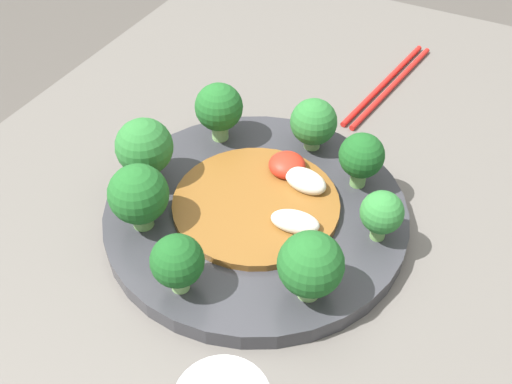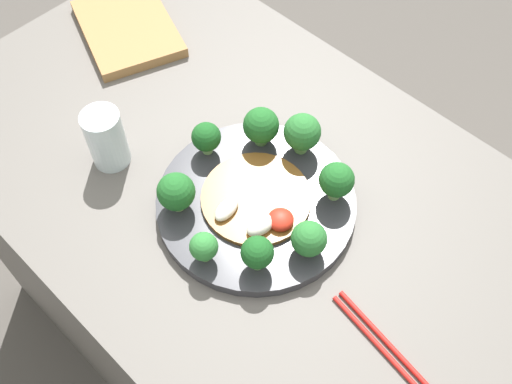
{
  "view_description": "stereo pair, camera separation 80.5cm",
  "coord_description": "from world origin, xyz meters",
  "px_view_note": "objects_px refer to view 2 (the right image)",
  "views": [
    {
      "loc": [
        0.34,
        0.22,
        1.17
      ],
      "look_at": [
        -0.03,
        0.03,
        0.77
      ],
      "focal_mm": 42.0,
      "sensor_mm": 36.0,
      "label": 1
    },
    {
      "loc": [
        -0.37,
        0.38,
        1.51
      ],
      "look_at": [
        -0.03,
        0.03,
        0.77
      ],
      "focal_mm": 42.0,
      "sensor_mm": 36.0,
      "label": 2
    }
  ],
  "objects_px": {
    "broccoli_southeast": "(261,126)",
    "broccoli_northeast": "(176,192)",
    "broccoli_east": "(206,137)",
    "drinking_glass": "(106,138)",
    "chopsticks": "(394,356)",
    "broccoli_southwest": "(337,180)",
    "cutting_board": "(128,28)",
    "broccoli_west": "(309,239)",
    "broccoli_northwest": "(257,253)",
    "broccoli_south": "(302,133)",
    "plate": "(256,203)",
    "broccoli_north": "(204,247)",
    "stirfry_center": "(257,204)"
  },
  "relations": [
    {
      "from": "plate",
      "to": "broccoli_southwest",
      "type": "relative_size",
      "value": 4.42
    },
    {
      "from": "broccoli_southwest",
      "to": "broccoli_northwest",
      "type": "bearing_deg",
      "value": 89.32
    },
    {
      "from": "plate",
      "to": "broccoli_north",
      "type": "xyz_separation_m",
      "value": [
        -0.02,
        0.12,
        0.04
      ]
    },
    {
      "from": "cutting_board",
      "to": "chopsticks",
      "type": "bearing_deg",
      "value": 168.06
    },
    {
      "from": "plate",
      "to": "broccoli_south",
      "type": "distance_m",
      "value": 0.13
    },
    {
      "from": "plate",
      "to": "chopsticks",
      "type": "bearing_deg",
      "value": 171.58
    },
    {
      "from": "broccoli_east",
      "to": "chopsticks",
      "type": "relative_size",
      "value": 0.27
    },
    {
      "from": "plate",
      "to": "broccoli_west",
      "type": "relative_size",
      "value": 5.1
    },
    {
      "from": "broccoli_southwest",
      "to": "broccoli_northeast",
      "type": "bearing_deg",
      "value": 48.67
    },
    {
      "from": "broccoli_south",
      "to": "drinking_glass",
      "type": "bearing_deg",
      "value": 44.74
    },
    {
      "from": "broccoli_east",
      "to": "stirfry_center",
      "type": "relative_size",
      "value": 0.35
    },
    {
      "from": "broccoli_south",
      "to": "broccoli_northeast",
      "type": "bearing_deg",
      "value": 73.94
    },
    {
      "from": "broccoli_east",
      "to": "broccoli_southeast",
      "type": "bearing_deg",
      "value": -123.33
    },
    {
      "from": "broccoli_east",
      "to": "cutting_board",
      "type": "distance_m",
      "value": 0.34
    },
    {
      "from": "plate",
      "to": "broccoli_north",
      "type": "bearing_deg",
      "value": 97.9
    },
    {
      "from": "plate",
      "to": "stirfry_center",
      "type": "relative_size",
      "value": 1.82
    },
    {
      "from": "broccoli_west",
      "to": "cutting_board",
      "type": "xyz_separation_m",
      "value": [
        0.56,
        -0.12,
        -0.04
      ]
    },
    {
      "from": "broccoli_northwest",
      "to": "plate",
      "type": "bearing_deg",
      "value": -45.06
    },
    {
      "from": "broccoli_southeast",
      "to": "chopsticks",
      "type": "height_order",
      "value": "broccoli_southeast"
    },
    {
      "from": "drinking_glass",
      "to": "cutting_board",
      "type": "distance_m",
      "value": 0.3
    },
    {
      "from": "stirfry_center",
      "to": "broccoli_northeast",
      "type": "bearing_deg",
      "value": 44.3
    },
    {
      "from": "broccoli_north",
      "to": "broccoli_southeast",
      "type": "relative_size",
      "value": 0.77
    },
    {
      "from": "broccoli_southwest",
      "to": "stirfry_center",
      "type": "relative_size",
      "value": 0.41
    },
    {
      "from": "broccoli_northwest",
      "to": "chopsticks",
      "type": "bearing_deg",
      "value": -170.9
    },
    {
      "from": "broccoli_northeast",
      "to": "chopsticks",
      "type": "xyz_separation_m",
      "value": [
        -0.37,
        -0.05,
        -0.05
      ]
    },
    {
      "from": "broccoli_northeast",
      "to": "broccoli_south",
      "type": "height_order",
      "value": "broccoli_south"
    },
    {
      "from": "plate",
      "to": "broccoli_north",
      "type": "height_order",
      "value": "broccoli_north"
    },
    {
      "from": "broccoli_east",
      "to": "drinking_glass",
      "type": "height_order",
      "value": "drinking_glass"
    },
    {
      "from": "broccoli_northwest",
      "to": "broccoli_south",
      "type": "distance_m",
      "value": 0.22
    },
    {
      "from": "broccoli_northwest",
      "to": "cutting_board",
      "type": "bearing_deg",
      "value": -20.08
    },
    {
      "from": "plate",
      "to": "broccoli_south",
      "type": "relative_size",
      "value": 4.16
    },
    {
      "from": "broccoli_southeast",
      "to": "cutting_board",
      "type": "distance_m",
      "value": 0.38
    },
    {
      "from": "broccoli_west",
      "to": "chopsticks",
      "type": "xyz_separation_m",
      "value": [
        -0.18,
        0.03,
        -0.05
      ]
    },
    {
      "from": "broccoli_east",
      "to": "chopsticks",
      "type": "bearing_deg",
      "value": 172.25
    },
    {
      "from": "broccoli_northeast",
      "to": "broccoli_southwest",
      "type": "relative_size",
      "value": 0.99
    },
    {
      "from": "broccoli_southeast",
      "to": "stirfry_center",
      "type": "distance_m",
      "value": 0.13
    },
    {
      "from": "broccoli_east",
      "to": "broccoli_northeast",
      "type": "distance_m",
      "value": 0.11
    },
    {
      "from": "broccoli_north",
      "to": "drinking_glass",
      "type": "relative_size",
      "value": 0.51
    },
    {
      "from": "broccoli_east",
      "to": "broccoli_west",
      "type": "bearing_deg",
      "value": 174.0
    },
    {
      "from": "broccoli_southwest",
      "to": "broccoli_west",
      "type": "bearing_deg",
      "value": 108.54
    },
    {
      "from": "broccoli_northeast",
      "to": "drinking_glass",
      "type": "distance_m",
      "value": 0.16
    },
    {
      "from": "broccoli_east",
      "to": "chopsticks",
      "type": "xyz_separation_m",
      "value": [
        -0.41,
        0.06,
        -0.05
      ]
    },
    {
      "from": "broccoli_south",
      "to": "broccoli_southwest",
      "type": "bearing_deg",
      "value": 161.71
    },
    {
      "from": "broccoli_northwest",
      "to": "drinking_glass",
      "type": "distance_m",
      "value": 0.31
    },
    {
      "from": "broccoli_southwest",
      "to": "cutting_board",
      "type": "distance_m",
      "value": 0.53
    },
    {
      "from": "broccoli_southeast",
      "to": "broccoli_northeast",
      "type": "bearing_deg",
      "value": 89.03
    },
    {
      "from": "drinking_glass",
      "to": "broccoli_northwest",
      "type": "bearing_deg",
      "value": -176.78
    },
    {
      "from": "broccoli_northwest",
      "to": "broccoli_south",
      "type": "xyz_separation_m",
      "value": [
        0.09,
        -0.2,
        0.01
      ]
    },
    {
      "from": "broccoli_south",
      "to": "drinking_glass",
      "type": "distance_m",
      "value": 0.3
    },
    {
      "from": "broccoli_northeast",
      "to": "stirfry_center",
      "type": "bearing_deg",
      "value": -135.7
    }
  ]
}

